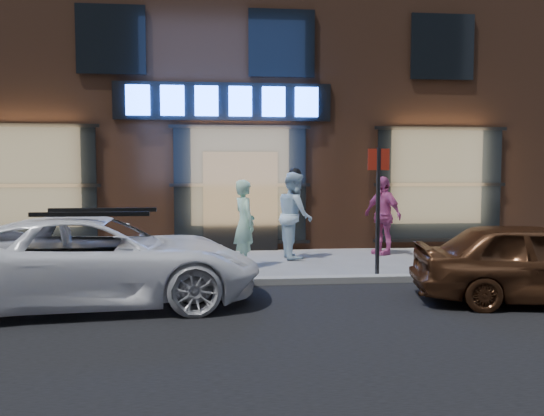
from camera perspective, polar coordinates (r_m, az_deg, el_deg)
The scene contains 9 objects.
ground at distance 9.14m, azimuth -2.49°, elevation -8.25°, with size 90.00×90.00×0.00m, color slate.
curb at distance 9.12m, azimuth -2.49°, elevation -7.89°, with size 60.00×0.25×0.12m, color gray.
storefront_building at distance 17.21m, azimuth -3.95°, elevation 14.74°, with size 30.20×8.28×10.30m.
man_bowtie at distance 10.73m, azimuth -2.96°, elevation -1.66°, with size 0.64×0.42×1.76m, color #B5EED7.
man_cap at distance 11.78m, azimuth 2.45°, elevation -0.77°, with size 0.93×0.73×1.92m, color white.
passerby at distance 12.59m, azimuth 11.79°, elevation -0.78°, with size 1.06×0.44×1.82m, color #CC5495.
white_suv at distance 8.11m, azimuth -18.22°, elevation -5.35°, with size 2.16×4.68×1.30m, color white.
gold_sedan at distance 8.71m, azimuth 26.72°, elevation -5.23°, with size 1.43×3.56×1.21m, color brown.
sign_post at distance 9.50m, azimuth 11.34°, elevation 0.79°, with size 0.37×0.07×2.35m.
Camera 1 is at (-0.45, -8.92, 1.94)m, focal length 35.00 mm.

